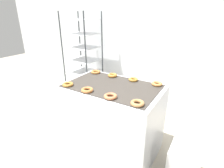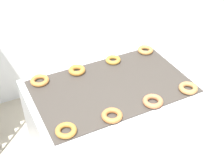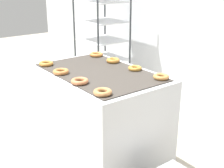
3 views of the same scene
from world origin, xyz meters
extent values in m
cube|color=silver|center=(0.00, 2.12, 1.40)|extent=(8.00, 0.05, 2.80)
cube|color=#B7BABF|center=(0.00, 0.66, 0.49)|extent=(1.26, 0.83, 0.98)
cube|color=#38332D|center=(0.00, 0.66, 0.98)|extent=(1.16, 0.73, 0.01)
cube|color=#262628|center=(0.35, 0.29, 0.68)|extent=(0.12, 0.07, 0.10)
cylinder|color=#33383D|center=(-1.52, 1.31, 0.94)|extent=(0.02, 0.02, 1.88)
cylinder|color=#33383D|center=(-0.94, 1.31, 0.94)|extent=(0.02, 0.02, 1.88)
cylinder|color=#33383D|center=(-1.52, 1.84, 0.94)|extent=(0.02, 0.02, 1.88)
cylinder|color=#33383D|center=(-0.94, 1.84, 0.94)|extent=(0.02, 0.02, 1.88)
cube|color=silver|center=(-1.23, 1.57, 0.19)|extent=(0.58, 0.53, 0.01)
cube|color=silver|center=(-1.23, 1.57, 0.45)|extent=(0.58, 0.53, 0.01)
cube|color=silver|center=(-1.23, 1.57, 0.70)|extent=(0.58, 0.53, 0.01)
cube|color=silver|center=(-1.23, 1.57, 0.96)|extent=(0.58, 0.53, 0.01)
cube|color=silver|center=(-1.23, 1.57, 1.22)|extent=(0.58, 0.53, 0.01)
cube|color=silver|center=(-1.23, 1.57, 1.47)|extent=(0.58, 0.53, 0.01)
torus|color=#AF7430|center=(-0.48, 0.37, 1.00)|extent=(0.14, 0.14, 0.04)
torus|color=#B46C37|center=(-0.16, 0.36, 1.00)|extent=(0.14, 0.14, 0.04)
torus|color=#BA6C43|center=(0.17, 0.36, 1.00)|extent=(0.15, 0.15, 0.04)
torus|color=#AC7442|center=(0.48, 0.36, 1.00)|extent=(0.14, 0.14, 0.04)
torus|color=#B57134|center=(-0.47, 0.96, 1.00)|extent=(0.14, 0.14, 0.04)
torus|color=#B2732E|center=(-0.17, 0.96, 1.01)|extent=(0.14, 0.14, 0.04)
torus|color=#B07C30|center=(0.16, 0.96, 1.00)|extent=(0.13, 0.13, 0.03)
torus|color=#B77A3E|center=(0.49, 0.97, 1.00)|extent=(0.14, 0.14, 0.04)
camera|label=1|loc=(1.06, -1.10, 1.85)|focal=28.00mm
camera|label=2|loc=(-0.86, -1.00, 2.44)|focal=50.00mm
camera|label=3|loc=(2.25, -0.89, 1.85)|focal=50.00mm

